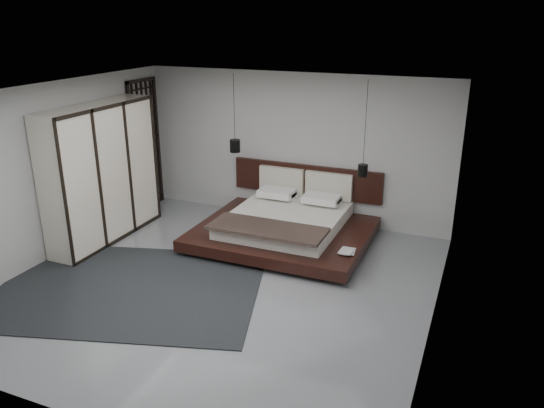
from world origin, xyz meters
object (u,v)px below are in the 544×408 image
at_px(lattice_screen, 146,145).
at_px(wardrobe, 102,173).
at_px(pendant_left, 235,146).
at_px(rug, 129,288).
at_px(bed, 286,224).
at_px(pendant_right, 363,170).

height_order(lattice_screen, wardrobe, lattice_screen).
height_order(pendant_left, rug, pendant_left).
relative_size(pendant_left, rug, 0.38).
bearing_deg(bed, lattice_screen, 170.39).
distance_m(bed, wardrobe, 3.31).
bearing_deg(lattice_screen, pendant_left, -2.06).
relative_size(lattice_screen, rug, 0.69).
distance_m(lattice_screen, wardrobe, 1.68).
height_order(bed, pendant_right, pendant_right).
distance_m(pendant_left, pendant_right, 2.41).
bearing_deg(pendant_left, lattice_screen, 177.94).
bearing_deg(wardrobe, lattice_screen, 98.61).
relative_size(bed, rug, 0.77).
xyz_separation_m(pendant_left, pendant_right, (2.40, 0.00, -0.20)).
bearing_deg(rug, pendant_left, 84.62).
height_order(lattice_screen, rug, lattice_screen).
distance_m(lattice_screen, pendant_left, 2.04).
bearing_deg(pendant_left, wardrobe, -138.27).
xyz_separation_m(pendant_right, rug, (-2.69, -3.01, -1.29)).
bearing_deg(rug, pendant_right, 48.22).
xyz_separation_m(pendant_left, rug, (-0.28, -3.01, -1.48)).
xyz_separation_m(pendant_left, wardrobe, (-1.78, -1.59, -0.30)).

